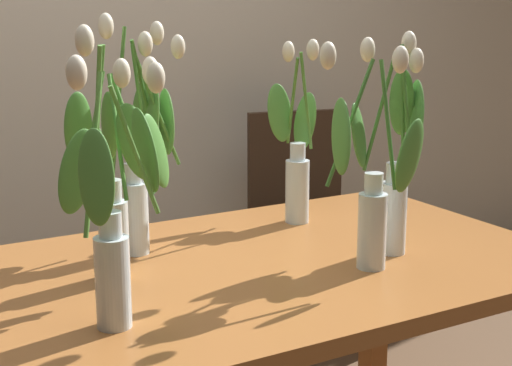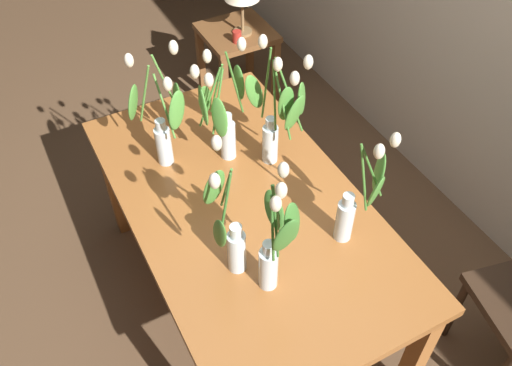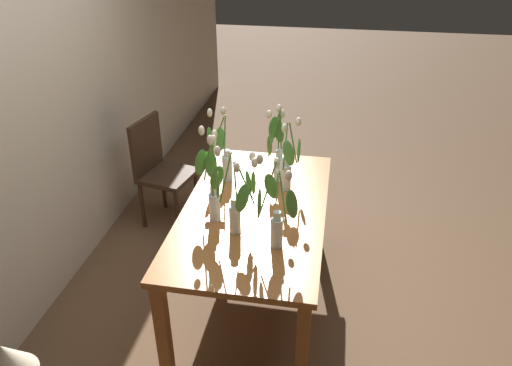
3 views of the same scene
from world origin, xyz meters
name	(u,v)px [view 2 (image 2 of 3)]	position (x,y,z in m)	size (l,w,h in m)	color
ground_plane	(246,299)	(0.00, 0.00, 0.00)	(18.00, 18.00, 0.00)	brown
dining_table	(244,216)	(0.00, 0.00, 0.65)	(1.60, 0.90, 0.74)	#A3602D
tulip_vase_0	(163,125)	(-0.37, -0.18, 0.95)	(0.21, 0.25, 0.57)	silver
tulip_vase_1	(277,119)	(-0.15, 0.23, 0.98)	(0.24, 0.24, 0.59)	silver
tulip_vase_2	(222,117)	(-0.28, 0.05, 0.96)	(0.25, 0.24, 0.56)	silver
tulip_vase_3	(355,206)	(0.35, 0.28, 0.91)	(0.14, 0.18, 0.51)	silver
tulip_vase_4	(230,235)	(0.26, -0.18, 0.92)	(0.25, 0.12, 0.53)	silver
tulip_vase_5	(274,247)	(0.39, -0.09, 0.95)	(0.23, 0.13, 0.55)	silver
side_table	(237,46)	(-1.50, 0.71, 0.43)	(0.44, 0.44, 0.55)	brown
pillar_candle	(237,37)	(-1.37, 0.65, 0.59)	(0.06, 0.06, 0.07)	#B72D23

